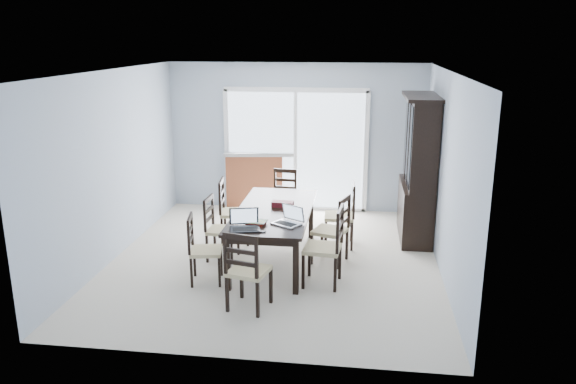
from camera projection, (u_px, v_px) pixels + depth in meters
The scene contains 24 objects.
floor at pixel (274, 260), 7.85m from camera, with size 5.00×5.00×0.00m, color beige.
ceiling at pixel (273, 71), 7.15m from camera, with size 5.00×5.00×0.00m, color white.
back_wall at pixel (296, 138), 9.89m from camera, with size 4.50×0.02×2.60m, color #9EACBD.
wall_left at pixel (114, 165), 7.78m from camera, with size 0.02×5.00×2.60m, color #9EACBD.
wall_right at pixel (446, 175), 7.22m from camera, with size 0.02×5.00×2.60m, color #9EACBD.
balcony at pixel (301, 196), 11.21m from camera, with size 4.50×2.00×0.10m, color gray.
railing at pixel (307, 156), 12.00m from camera, with size 4.50×0.06×1.10m, color #99999E.
dining_table at pixel (274, 215), 7.67m from camera, with size 1.00×2.20×0.75m.
china_hutch at pixel (418, 170), 8.50m from camera, with size 0.50×1.38×2.20m.
sliding_door at pixel (296, 150), 9.92m from camera, with size 2.52×0.05×2.18m.
chair_left_near at pixel (199, 242), 7.04m from camera, with size 0.46×0.45×1.02m.
chair_left_mid at pixel (216, 221), 7.79m from camera, with size 0.42×0.41×1.03m.
chair_left_far at pixel (229, 204), 8.43m from camera, with size 0.48×0.47×1.12m.
chair_right_near at pixel (330, 238), 6.93m from camera, with size 0.50×0.48×1.17m.
chair_right_mid at pixel (337, 223), 7.62m from camera, with size 0.54×0.53×1.11m.
chair_right_far at pixel (346, 208), 8.25m from camera, with size 0.45×0.44×1.13m.
chair_end_near at pixel (245, 263), 6.26m from camera, with size 0.51×0.52×1.11m.
chair_end_far at pixel (284, 191), 9.27m from camera, with size 0.43×0.45×1.05m.
laptop_dark at pixel (245, 225), 6.82m from camera, with size 0.41×0.33×0.25m.
laptop_silver at pixel (286, 220), 7.02m from camera, with size 0.41×0.38×0.23m.
book_stack at pixel (256, 222), 7.05m from camera, with size 0.27×0.22×0.04m.
cell_phone at pixel (261, 231), 6.77m from camera, with size 0.11×0.05×0.01m, color black.
game_box at pixel (283, 204), 7.76m from camera, with size 0.29×0.15×0.07m, color #55111B.
hot_tub at pixel (280, 170), 10.92m from camera, with size 2.18×1.99×1.02m.
Camera 1 is at (1.14, -7.22, 3.03)m, focal length 35.00 mm.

